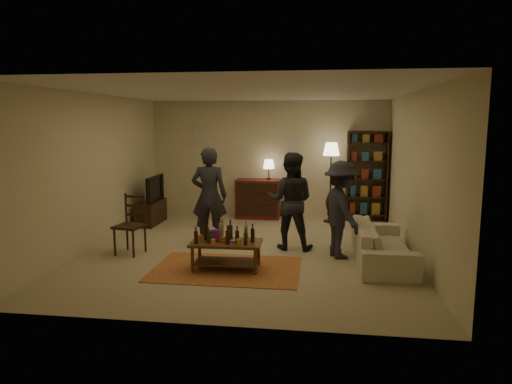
% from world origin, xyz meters
% --- Properties ---
extents(floor, '(6.00, 6.00, 0.00)m').
position_xyz_m(floor, '(0.00, 0.00, 0.00)').
color(floor, '#C6B793').
rests_on(floor, ground).
extents(room_shell, '(6.00, 6.00, 6.00)m').
position_xyz_m(room_shell, '(-0.65, 2.98, 1.81)').
color(room_shell, beige).
rests_on(room_shell, ground).
extents(rug, '(2.20, 1.50, 0.01)m').
position_xyz_m(rug, '(-0.17, -1.08, 0.01)').
color(rug, '#9B4021').
rests_on(rug, ground).
extents(coffee_table, '(1.07, 0.60, 0.77)m').
position_xyz_m(coffee_table, '(-0.18, -1.08, 0.39)').
color(coffee_table, brown).
rests_on(coffee_table, ground).
extents(dining_chair, '(0.52, 0.52, 1.02)m').
position_xyz_m(dining_chair, '(-1.94, -0.42, 0.54)').
color(dining_chair, '#301C10').
rests_on(dining_chair, ground).
extents(tv_stand, '(0.40, 1.00, 1.06)m').
position_xyz_m(tv_stand, '(-2.44, 1.80, 0.38)').
color(tv_stand, '#301C10').
rests_on(tv_stand, ground).
extents(dresser, '(1.00, 0.50, 1.36)m').
position_xyz_m(dresser, '(-0.19, 2.71, 0.48)').
color(dresser, maroon).
rests_on(dresser, ground).
extents(bookshelf, '(0.90, 0.34, 2.02)m').
position_xyz_m(bookshelf, '(2.25, 2.78, 1.03)').
color(bookshelf, '#301C10').
rests_on(bookshelf, ground).
extents(floor_lamp, '(0.36, 0.36, 1.76)m').
position_xyz_m(floor_lamp, '(1.45, 2.53, 1.50)').
color(floor_lamp, black).
rests_on(floor_lamp, ground).
extents(sofa, '(0.81, 2.08, 0.61)m').
position_xyz_m(sofa, '(2.20, -0.40, 0.30)').
color(sofa, beige).
rests_on(sofa, ground).
extents(person_left, '(0.67, 0.46, 1.77)m').
position_xyz_m(person_left, '(-0.77, 0.34, 0.89)').
color(person_left, '#25262C').
rests_on(person_left, ground).
extents(person_right, '(0.87, 0.71, 1.69)m').
position_xyz_m(person_right, '(0.70, 0.22, 0.85)').
color(person_right, '#23242A').
rests_on(person_right, ground).
extents(person_by_sofa, '(0.94, 1.18, 1.59)m').
position_xyz_m(person_by_sofa, '(1.55, -0.21, 0.80)').
color(person_by_sofa, '#2A2931').
rests_on(person_by_sofa, ground).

